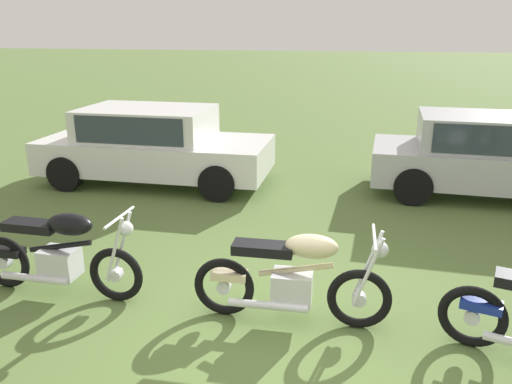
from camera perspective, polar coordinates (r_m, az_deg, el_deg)
ground_plane at (r=5.19m, az=2.49°, el=-15.53°), size 120.00×120.00×0.00m
motorcycle_black at (r=6.04m, az=-21.15°, el=-6.47°), size 2.00×0.64×1.02m
motorcycle_cream at (r=5.15m, az=4.14°, el=-9.56°), size 2.00×0.64×1.02m
car_white at (r=9.87m, az=-11.49°, el=5.57°), size 4.28×1.92×1.43m
car_silver at (r=9.73m, az=24.63°, el=4.09°), size 4.13×1.98×1.43m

